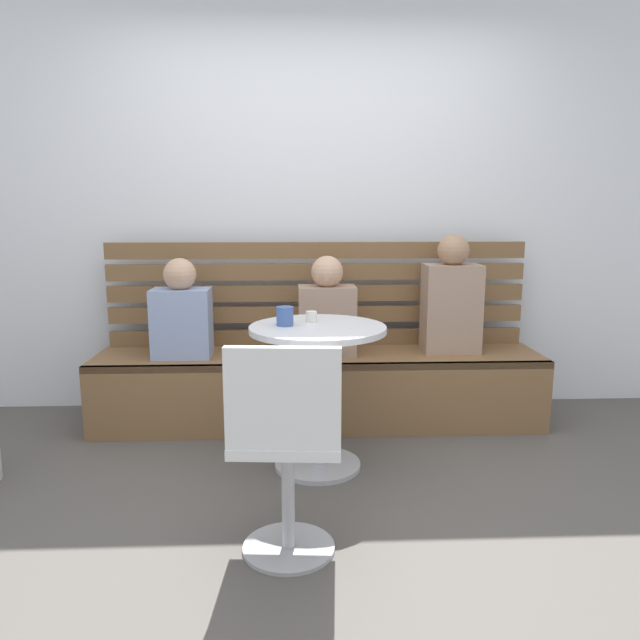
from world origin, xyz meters
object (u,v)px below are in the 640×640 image
object	(u,v)px
cup_espresso_small	(311,317)
cafe_table	(318,369)
person_adult	(451,300)
person_child_middle	(327,312)
person_child_left	(182,314)
cup_mug_blue	(285,316)
white_chair	(286,443)
booth_bench	(319,388)

from	to	relation	value
cup_espresso_small	cafe_table	bearing A→B (deg)	-75.60
person_adult	person_child_middle	xyz separation A→B (m)	(-0.76, -0.05, -0.06)
cup_espresso_small	person_adult	bearing A→B (deg)	33.25
person_adult	person_child_left	distance (m)	1.63
person_adult	cup_mug_blue	bearing A→B (deg)	-146.53
white_chair	person_child_middle	world-z (taller)	person_child_middle
cafe_table	person_child_middle	distance (m)	0.66
white_chair	person_child_left	world-z (taller)	person_child_left
cafe_table	person_adult	distance (m)	1.11
white_chair	cafe_table	bearing A→B (deg)	79.73
cafe_table	booth_bench	bearing A→B (deg)	87.12
white_chair	cup_mug_blue	xyz separation A→B (m)	(-0.01, 0.83, 0.32)
white_chair	person_child_middle	bearing A→B (deg)	81.00
white_chair	cup_espresso_small	xyz separation A→B (m)	(0.12, 0.92, 0.30)
booth_bench	cup_mug_blue	bearing A→B (deg)	-107.13
person_child_middle	cup_espresso_small	distance (m)	0.53
person_child_left	person_child_middle	size ratio (longest dim) A/B	0.98
cafe_table	white_chair	bearing A→B (deg)	-100.27
cafe_table	cup_espresso_small	distance (m)	0.27
white_chair	cup_espresso_small	bearing A→B (deg)	82.64
person_child_middle	booth_bench	bearing A→B (deg)	161.20
booth_bench	person_child_left	bearing A→B (deg)	-177.91
cafe_table	person_child_middle	bearing A→B (deg)	82.65
booth_bench	white_chair	bearing A→B (deg)	-97.03
cafe_table	person_adult	size ratio (longest dim) A/B	1.03
white_chair	person_child_left	size ratio (longest dim) A/B	1.45
cafe_table	person_child_left	xyz separation A→B (m)	(-0.78, 0.62, 0.18)
white_chair	person_adult	size ratio (longest dim) A/B	1.18
white_chair	cup_mug_blue	distance (m)	0.89
person_child_left	cup_espresso_small	size ratio (longest dim) A/B	10.50
person_child_middle	cup_mug_blue	size ratio (longest dim) A/B	6.29
cup_espresso_small	cup_mug_blue	size ratio (longest dim) A/B	0.59
person_child_left	cup_mug_blue	world-z (taller)	person_child_left
cup_mug_blue	cup_espresso_small	bearing A→B (deg)	34.92
booth_bench	cafe_table	distance (m)	0.71
booth_bench	person_child_middle	world-z (taller)	person_child_middle
cafe_table	cup_mug_blue	bearing A→B (deg)	173.88
booth_bench	person_child_left	size ratio (longest dim) A/B	4.59
person_child_left	cup_espresso_small	bearing A→B (deg)	-33.89
person_adult	cup_mug_blue	xyz separation A→B (m)	(-1.01, -0.67, 0.03)
person_child_middle	person_adult	bearing A→B (deg)	4.03
person_adult	person_child_left	world-z (taller)	person_adult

